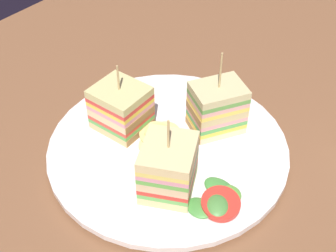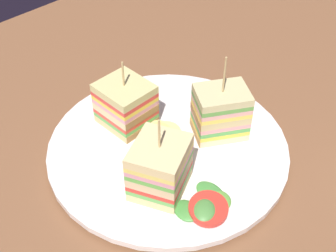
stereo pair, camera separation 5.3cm
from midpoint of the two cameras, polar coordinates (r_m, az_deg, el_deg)
The scene contains 7 objects.
ground_plane at distance 56.57cm, azimuth 2.68°, elevation -4.15°, with size 110.27×87.21×1.80cm, color brown.
plate at distance 55.30cm, azimuth 2.74°, elevation -2.87°, with size 29.03×29.03×1.45cm.
sandwich_wedge_0 at distance 48.05cm, azimuth 2.14°, elevation -5.37°, with size 7.93×7.55×9.77cm.
sandwich_wedge_1 at distance 55.10cm, azimuth 9.33°, elevation 1.57°, with size 7.76×7.27×11.01cm.
sandwich_wedge_2 at distance 56.08cm, azimuth -2.66°, elevation 2.62°, with size 5.65×6.31×9.10cm.
chip_pile at distance 54.50cm, azimuth 1.64°, elevation -1.34°, with size 6.45×6.68×2.16cm.
salad_garnish at distance 48.43cm, azimuth 8.11°, elevation -9.92°, with size 6.46×5.62×1.56cm.
Camera 2 is at (-27.64, -27.97, 39.85)cm, focal length 48.55 mm.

